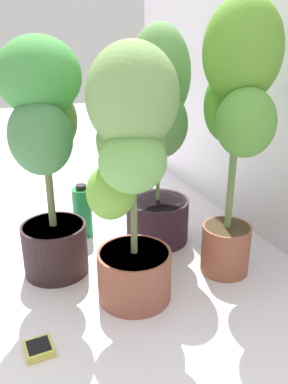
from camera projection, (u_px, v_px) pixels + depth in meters
ground_plane at (89, 307)px, 1.35m from camera, size 8.00×8.00×0.00m
potted_plant_front_left at (45, 142)px, 1.37m from camera, size 0.41×0.34×0.86m
potted_plant_back_left at (158, 132)px, 1.61m from camera, size 0.40×0.31×0.90m
potted_plant_back_center at (237, 111)px, 1.34m from camera, size 0.41×0.33×0.98m
potted_plant_center at (131, 160)px, 1.23m from camera, size 0.42×0.39×0.85m
hygrometer_box at (39, 349)px, 1.16m from camera, size 0.08×0.08×0.03m
nutrient_bottle at (82, 212)px, 1.79m from camera, size 0.08×0.08×0.24m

